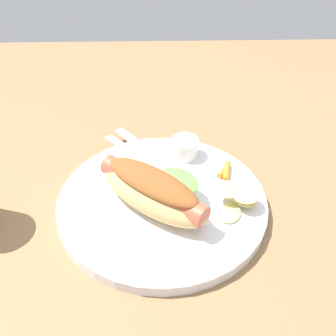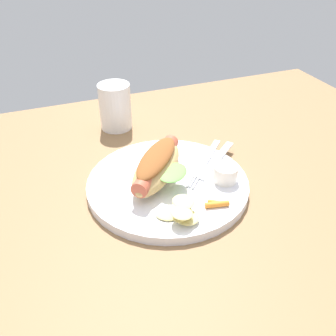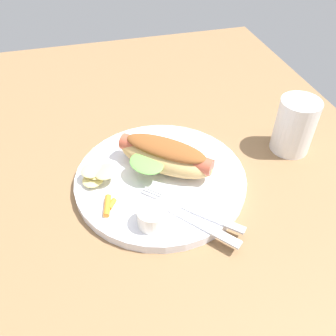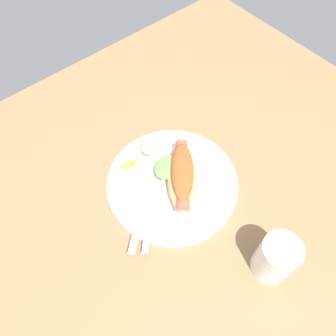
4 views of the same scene
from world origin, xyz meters
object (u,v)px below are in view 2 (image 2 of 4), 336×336
object	(u,v)px
hot_dog	(157,165)
sauce_ramekin	(226,173)
knife	(216,160)
chips_pile	(181,212)
carrot_garnish	(216,204)
fork	(205,161)
drinking_cup	(115,107)
plate	(167,184)

from	to	relation	value
hot_dog	sauce_ramekin	distance (cm)	12.01
sauce_ramekin	knife	distance (cm)	6.41
hot_dog	chips_pile	distance (cm)	11.22
knife	carrot_garnish	bearing A→B (deg)	22.71
chips_pile	carrot_garnish	size ratio (longest dim) A/B	1.80
fork	knife	size ratio (longest dim) A/B	0.91
hot_dog	knife	size ratio (longest dim) A/B	1.16
drinking_cup	knife	bearing A→B (deg)	-59.36
fork	drinking_cup	world-z (taller)	drinking_cup
fork	drinking_cup	distance (cm)	25.41
sauce_ramekin	chips_pile	bearing A→B (deg)	-150.23
drinking_cup	sauce_ramekin	bearing A→B (deg)	-67.38
carrot_garnish	drinking_cup	size ratio (longest dim) A/B	0.39
chips_pile	sauce_ramekin	bearing A→B (deg)	29.77
plate	drinking_cup	world-z (taller)	drinking_cup
chips_pile	carrot_garnish	world-z (taller)	chips_pile
knife	sauce_ramekin	bearing A→B (deg)	36.76
carrot_garnish	drinking_cup	world-z (taller)	drinking_cup
carrot_garnish	hot_dog	bearing A→B (deg)	120.88
chips_pile	plate	bearing A→B (deg)	80.58
plate	chips_pile	size ratio (longest dim) A/B	3.94
plate	drinking_cup	bearing A→B (deg)	95.77
sauce_ramekin	knife	size ratio (longest dim) A/B	0.30
chips_pile	drinking_cup	bearing A→B (deg)	91.49
hot_dog	fork	distance (cm)	10.71
plate	carrot_garnish	distance (cm)	10.51
plate	hot_dog	world-z (taller)	hot_dog
hot_dog	drinking_cup	size ratio (longest dim) A/B	1.63
plate	drinking_cup	xyz separation A→B (cm)	(-2.57, 25.39, 4.29)
hot_dog	knife	bearing A→B (deg)	136.46
sauce_ramekin	carrot_garnish	size ratio (longest dim) A/B	1.07
hot_dog	plate	bearing A→B (deg)	90.96
chips_pile	drinking_cup	world-z (taller)	drinking_cup
fork	carrot_garnish	size ratio (longest dim) A/B	3.24
plate	drinking_cup	distance (cm)	25.88
hot_dog	knife	xyz separation A→B (cm)	(12.41, 1.37, -2.64)
fork	chips_pile	size ratio (longest dim) A/B	1.80
carrot_garnish	sauce_ramekin	bearing A→B (deg)	50.56
drinking_cup	fork	bearing A→B (deg)	-63.22
hot_dog	fork	size ratio (longest dim) A/B	1.28
carrot_garnish	knife	bearing A→B (deg)	62.47
fork	chips_pile	xyz separation A→B (cm)	(-10.43, -12.82, 1.09)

